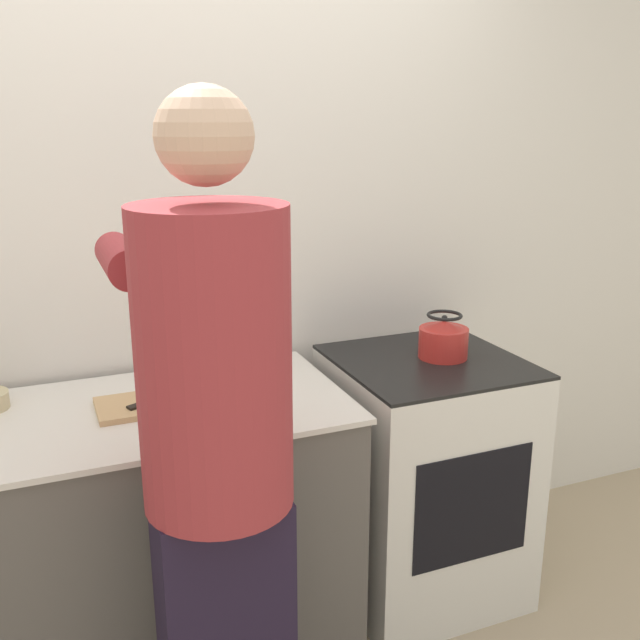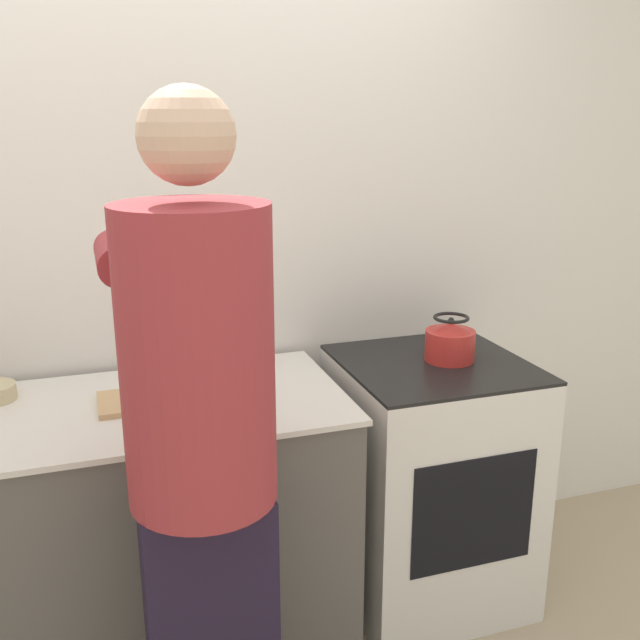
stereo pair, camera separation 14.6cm
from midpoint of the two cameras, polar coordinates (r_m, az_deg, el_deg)
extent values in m
cube|color=white|center=(2.56, -9.96, 5.61)|extent=(8.00, 0.05, 2.60)
cube|color=#5B5651|center=(2.48, -15.84, -16.75)|extent=(1.60, 0.66, 0.87)
cube|color=silver|center=(2.28, -16.69, -7.26)|extent=(1.62, 0.68, 0.02)
cube|color=silver|center=(2.74, 10.27, -12.59)|extent=(0.64, 0.63, 0.91)
cube|color=black|center=(2.55, 10.77, -3.48)|extent=(0.64, 0.63, 0.01)
cube|color=black|center=(2.48, 13.86, -14.80)|extent=(0.45, 0.01, 0.40)
cylinder|color=maroon|center=(1.66, -7.29, -3.08)|extent=(0.36, 0.36, 0.71)
sphere|color=#D1A889|center=(1.57, -7.95, 14.41)|extent=(0.21, 0.21, 0.21)
cylinder|color=maroon|center=(1.89, -13.93, 4.88)|extent=(0.10, 0.30, 0.10)
cylinder|color=maroon|center=(1.93, -4.89, 5.55)|extent=(0.10, 0.30, 0.10)
cube|color=tan|center=(2.29, -11.05, -6.20)|extent=(0.36, 0.20, 0.02)
cube|color=silver|center=(2.30, -10.24, -5.78)|extent=(0.13, 0.08, 0.01)
cube|color=black|center=(2.25, -12.41, -6.34)|extent=(0.08, 0.05, 0.01)
cylinder|color=red|center=(2.57, 11.96, -2.02)|extent=(0.18, 0.18, 0.11)
cone|color=red|center=(2.55, 12.05, -0.57)|extent=(0.14, 0.14, 0.03)
sphere|color=black|center=(2.54, 12.08, -0.04)|extent=(0.02, 0.02, 0.02)
torus|color=black|center=(2.54, 12.09, 0.16)|extent=(0.13, 0.13, 0.01)
cylinder|color=#C6B789|center=(2.51, -4.95, -3.48)|extent=(0.14, 0.14, 0.06)
camera|label=1|loc=(0.07, -88.12, 0.54)|focal=40.00mm
camera|label=2|loc=(0.07, 91.88, -0.54)|focal=40.00mm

